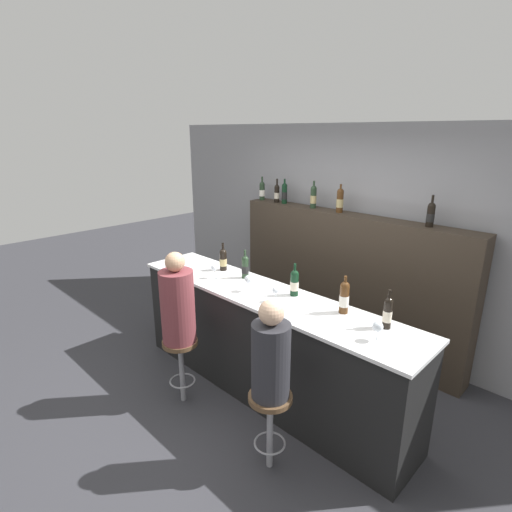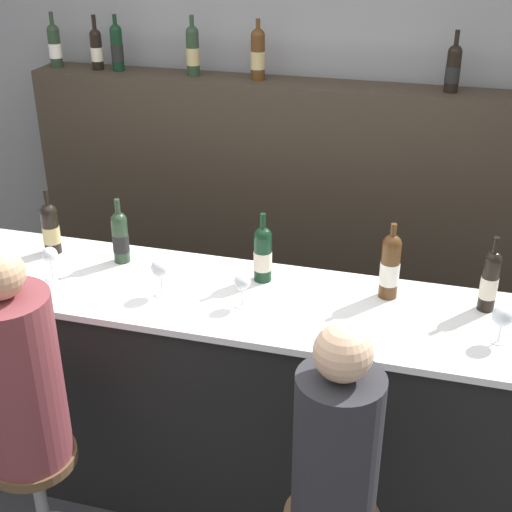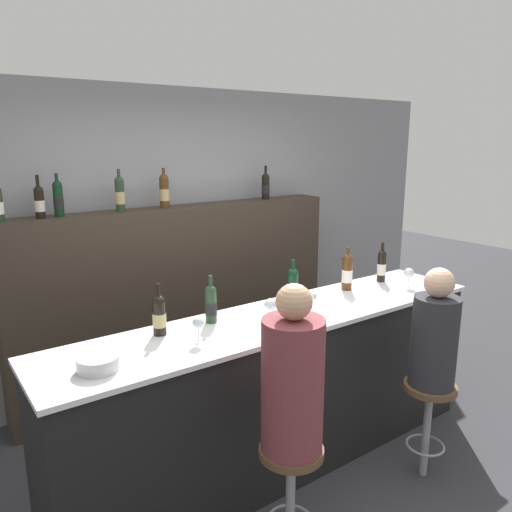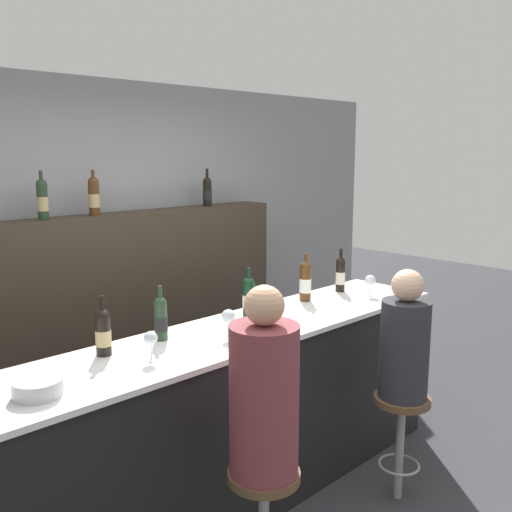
{
  "view_description": "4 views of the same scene",
  "coord_description": "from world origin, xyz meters",
  "px_view_note": "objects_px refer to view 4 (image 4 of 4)",
  "views": [
    {
      "loc": [
        2.36,
        -2.22,
        2.51
      ],
      "look_at": [
        -0.05,
        0.23,
        1.43
      ],
      "focal_mm": 28.0,
      "sensor_mm": 36.0,
      "label": 1
    },
    {
      "loc": [
        0.9,
        -2.12,
        2.53
      ],
      "look_at": [
        0.25,
        0.25,
        1.28
      ],
      "focal_mm": 50.0,
      "sensor_mm": 36.0,
      "label": 2
    },
    {
      "loc": [
        -1.9,
        -2.07,
        2.16
      ],
      "look_at": [
        -0.19,
        0.31,
        1.47
      ],
      "focal_mm": 35.0,
      "sensor_mm": 36.0,
      "label": 3
    },
    {
      "loc": [
        -2.11,
        -2.03,
        2.06
      ],
      "look_at": [
        0.14,
        0.31,
        1.47
      ],
      "focal_mm": 40.0,
      "sensor_mm": 36.0,
      "label": 4
    }
  ],
  "objects_px": {
    "wine_bottle_counter_3": "(305,281)",
    "wine_bottle_backbar_3": "(42,199)",
    "wine_bottle_counter_0": "(103,332)",
    "guest_seated_left": "(264,393)",
    "wine_bottle_backbar_5": "(207,191)",
    "wine_bottle_counter_2": "(249,296)",
    "guest_seated_right": "(405,342)",
    "wine_glass_2": "(273,308)",
    "wine_glass_0": "(151,339)",
    "bar_stool_left": "(264,501)",
    "wine_bottle_counter_4": "(340,274)",
    "bar_stool_right": "(401,420)",
    "wine_glass_1": "(228,317)",
    "metal_bowl": "(38,387)",
    "wine_bottle_counter_1": "(161,318)",
    "wine_glass_3": "(370,281)",
    "wine_bottle_backbar_4": "(94,196)"
  },
  "relations": [
    {
      "from": "wine_bottle_counter_3",
      "to": "wine_bottle_backbar_3",
      "type": "xyz_separation_m",
      "value": [
        -1.26,
        1.22,
        0.55
      ]
    },
    {
      "from": "wine_bottle_counter_0",
      "to": "guest_seated_left",
      "type": "xyz_separation_m",
      "value": [
        0.31,
        -0.82,
        -0.16
      ]
    },
    {
      "from": "wine_bottle_backbar_3",
      "to": "wine_bottle_backbar_5",
      "type": "xyz_separation_m",
      "value": [
        1.41,
        -0.0,
        -0.02
      ]
    },
    {
      "from": "wine_bottle_counter_2",
      "to": "guest_seated_right",
      "type": "height_order",
      "value": "guest_seated_right"
    },
    {
      "from": "wine_bottle_backbar_3",
      "to": "wine_glass_2",
      "type": "height_order",
      "value": "wine_bottle_backbar_3"
    },
    {
      "from": "wine_glass_0",
      "to": "guest_seated_left",
      "type": "relative_size",
      "value": 0.17
    },
    {
      "from": "bar_stool_left",
      "to": "wine_bottle_backbar_3",
      "type": "bearing_deg",
      "value": 91.34
    },
    {
      "from": "wine_glass_2",
      "to": "bar_stool_left",
      "type": "bearing_deg",
      "value": -138.02
    },
    {
      "from": "wine_bottle_counter_4",
      "to": "guest_seated_right",
      "type": "relative_size",
      "value": 0.41
    },
    {
      "from": "wine_bottle_backbar_3",
      "to": "bar_stool_right",
      "type": "bearing_deg",
      "value": -59.74
    },
    {
      "from": "wine_bottle_backbar_3",
      "to": "wine_glass_1",
      "type": "height_order",
      "value": "wine_bottle_backbar_3"
    },
    {
      "from": "wine_bottle_counter_2",
      "to": "guest_seated_right",
      "type": "bearing_deg",
      "value": -60.55
    },
    {
      "from": "metal_bowl",
      "to": "bar_stool_right",
      "type": "relative_size",
      "value": 0.32
    },
    {
      "from": "wine_bottle_backbar_3",
      "to": "bar_stool_right",
      "type": "relative_size",
      "value": 0.5
    },
    {
      "from": "wine_glass_2",
      "to": "guest_seated_left",
      "type": "xyz_separation_m",
      "value": [
        -0.66,
        -0.59,
        -0.14
      ]
    },
    {
      "from": "bar_stool_left",
      "to": "wine_bottle_backbar_5",
      "type": "bearing_deg",
      "value": 56.39
    },
    {
      "from": "wine_bottle_backbar_3",
      "to": "bar_stool_right",
      "type": "height_order",
      "value": "wine_bottle_backbar_3"
    },
    {
      "from": "bar_stool_right",
      "to": "wine_bottle_counter_0",
      "type": "bearing_deg",
      "value": 150.63
    },
    {
      "from": "wine_glass_0",
      "to": "wine_bottle_counter_1",
      "type": "bearing_deg",
      "value": 46.52
    },
    {
      "from": "wine_glass_3",
      "to": "guest_seated_left",
      "type": "relative_size",
      "value": 0.17
    },
    {
      "from": "wine_glass_0",
      "to": "wine_glass_1",
      "type": "xyz_separation_m",
      "value": [
        0.5,
        0.0,
        0.01
      ]
    },
    {
      "from": "wine_bottle_counter_3",
      "to": "wine_bottle_backbar_5",
      "type": "xyz_separation_m",
      "value": [
        0.15,
        1.22,
        0.54
      ]
    },
    {
      "from": "bar_stool_left",
      "to": "bar_stool_right",
      "type": "bearing_deg",
      "value": 0.0
    },
    {
      "from": "bar_stool_left",
      "to": "guest_seated_right",
      "type": "height_order",
      "value": "guest_seated_right"
    },
    {
      "from": "wine_bottle_backbar_5",
      "to": "metal_bowl",
      "type": "relative_size",
      "value": 1.5
    },
    {
      "from": "wine_glass_3",
      "to": "guest_seated_left",
      "type": "height_order",
      "value": "guest_seated_left"
    },
    {
      "from": "bar_stool_right",
      "to": "guest_seated_right",
      "type": "xyz_separation_m",
      "value": [
        0.0,
        0.0,
        0.48
      ]
    },
    {
      "from": "wine_bottle_counter_0",
      "to": "wine_glass_3",
      "type": "height_order",
      "value": "wine_bottle_counter_0"
    },
    {
      "from": "wine_glass_0",
      "to": "wine_glass_2",
      "type": "relative_size",
      "value": 1.05
    },
    {
      "from": "bar_stool_right",
      "to": "wine_glass_3",
      "type": "bearing_deg",
      "value": 50.08
    },
    {
      "from": "wine_bottle_counter_4",
      "to": "wine_glass_2",
      "type": "bearing_deg",
      "value": -166.25
    },
    {
      "from": "metal_bowl",
      "to": "bar_stool_right",
      "type": "xyz_separation_m",
      "value": [
        1.9,
        -0.58,
        -0.6
      ]
    },
    {
      "from": "wine_glass_2",
      "to": "bar_stool_left",
      "type": "relative_size",
      "value": 0.22
    },
    {
      "from": "wine_bottle_counter_1",
      "to": "wine_glass_2",
      "type": "xyz_separation_m",
      "value": [
        0.63,
        -0.23,
        -0.02
      ]
    },
    {
      "from": "wine_bottle_backbar_4",
      "to": "bar_stool_left",
      "type": "xyz_separation_m",
      "value": [
        -0.33,
        -2.04,
        -1.26
      ]
    },
    {
      "from": "wine_bottle_counter_0",
      "to": "wine_glass_1",
      "type": "height_order",
      "value": "wine_bottle_counter_0"
    },
    {
      "from": "wine_glass_3",
      "to": "wine_bottle_counter_2",
      "type": "bearing_deg",
      "value": 166.54
    },
    {
      "from": "wine_glass_0",
      "to": "bar_stool_left",
      "type": "xyz_separation_m",
      "value": [
        0.19,
        -0.59,
        -0.67
      ]
    },
    {
      "from": "wine_bottle_counter_4",
      "to": "wine_bottle_backbar_3",
      "type": "distance_m",
      "value": 2.12
    },
    {
      "from": "wine_glass_2",
      "to": "wine_bottle_counter_3",
      "type": "bearing_deg",
      "value": 22.56
    },
    {
      "from": "wine_bottle_counter_2",
      "to": "bar_stool_left",
      "type": "relative_size",
      "value": 0.47
    },
    {
      "from": "wine_bottle_backbar_5",
      "to": "wine_glass_0",
      "type": "bearing_deg",
      "value": -136.8
    },
    {
      "from": "wine_bottle_backbar_4",
      "to": "wine_bottle_counter_3",
      "type": "bearing_deg",
      "value": -54.17
    },
    {
      "from": "wine_bottle_counter_1",
      "to": "wine_bottle_counter_4",
      "type": "distance_m",
      "value": 1.56
    },
    {
      "from": "wine_bottle_counter_0",
      "to": "wine_bottle_counter_1",
      "type": "distance_m",
      "value": 0.34
    },
    {
      "from": "wine_bottle_counter_1",
      "to": "bar_stool_right",
      "type": "xyz_separation_m",
      "value": [
        1.11,
        -0.82,
        -0.68
      ]
    },
    {
      "from": "wine_bottle_backbar_4",
      "to": "metal_bowl",
      "type": "height_order",
      "value": "wine_bottle_backbar_4"
    },
    {
      "from": "wine_bottle_backbar_5",
      "to": "wine_bottle_counter_1",
      "type": "bearing_deg",
      "value": -137.38
    },
    {
      "from": "guest_seated_left",
      "to": "metal_bowl",
      "type": "bearing_deg",
      "value": 142.69
    },
    {
      "from": "wine_bottle_backbar_4",
      "to": "wine_glass_1",
      "type": "xyz_separation_m",
      "value": [
        -0.01,
        -1.45,
        -0.58
      ]
    }
  ]
}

